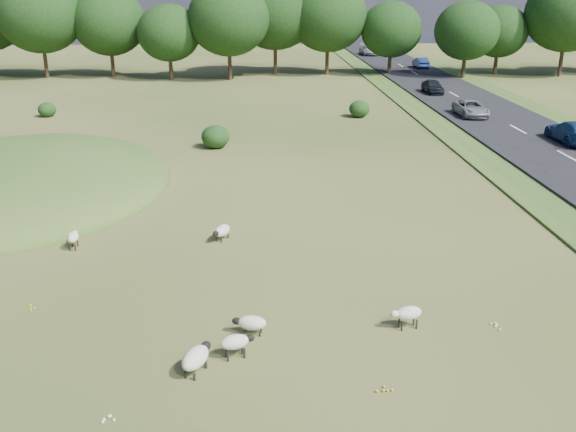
# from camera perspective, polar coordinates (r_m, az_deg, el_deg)

# --- Properties ---
(ground) EXTENTS (160.00, 160.00, 0.00)m
(ground) POSITION_cam_1_polar(r_m,az_deg,el_deg) (42.81, -3.81, 5.97)
(ground) COLOR #2E4816
(ground) RESTS_ON ground
(mound) EXTENTS (16.00, 20.00, 4.00)m
(mound) POSITION_cam_1_polar(r_m,az_deg,el_deg) (37.30, -22.72, 2.35)
(mound) COLOR #33561E
(mound) RESTS_ON ground
(road) EXTENTS (8.00, 150.00, 0.25)m
(road) POSITION_cam_1_polar(r_m,az_deg,el_deg) (55.98, 17.48, 8.54)
(road) COLOR black
(road) RESTS_ON ground
(treeline) EXTENTS (96.28, 14.66, 11.70)m
(treeline) POSITION_cam_1_polar(r_m,az_deg,el_deg) (77.10, -4.45, 17.07)
(treeline) COLOR black
(treeline) RESTS_ON ground
(shrubs) EXTENTS (27.18, 13.16, 1.53)m
(shrubs) POSITION_cam_1_polar(r_m,az_deg,el_deg) (48.65, -5.31, 8.46)
(shrubs) COLOR black
(shrubs) RESTS_ON ground
(sheep_0) EXTENTS (1.08, 0.70, 0.75)m
(sheep_0) POSITION_cam_1_polar(r_m,az_deg,el_deg) (18.94, -4.65, -11.10)
(sheep_0) COLOR beige
(sheep_0) RESTS_ON ground
(sheep_1) EXTENTS (1.12, 0.62, 0.63)m
(sheep_1) POSITION_cam_1_polar(r_m,az_deg,el_deg) (20.14, -3.32, -9.46)
(sheep_1) COLOR beige
(sheep_1) RESTS_ON ground
(sheep_2) EXTENTS (1.00, 1.38, 0.77)m
(sheep_2) POSITION_cam_1_polar(r_m,az_deg,el_deg) (18.43, -8.18, -12.33)
(sheep_2) COLOR beige
(sheep_2) RESTS_ON ground
(sheep_3) EXTENTS (0.90, 1.16, 0.66)m
(sheep_3) POSITION_cam_1_polar(r_m,az_deg,el_deg) (27.33, -5.91, -1.33)
(sheep_3) COLOR beige
(sheep_3) RESTS_ON ground
(sheep_4) EXTENTS (1.08, 0.62, 0.75)m
(sheep_4) POSITION_cam_1_polar(r_m,az_deg,el_deg) (20.70, 10.59, -8.50)
(sheep_4) COLOR beige
(sheep_4) RESTS_ON ground
(sheep_5) EXTENTS (0.48, 1.01, 0.72)m
(sheep_5) POSITION_cam_1_polar(r_m,az_deg,el_deg) (27.72, -18.56, -1.79)
(sheep_5) COLOR beige
(sheep_5) RESTS_ON ground
(car_0) EXTENTS (1.56, 3.87, 1.32)m
(car_0) POSITION_cam_1_polar(r_m,az_deg,el_deg) (65.49, 12.74, 11.19)
(car_0) COLOR black
(car_0) RESTS_ON road
(car_1) EXTENTS (1.93, 4.74, 1.37)m
(car_1) POSITION_cam_1_polar(r_m,az_deg,el_deg) (114.45, 8.00, 15.01)
(car_1) COLOR #989B9F
(car_1) RESTS_ON road
(car_3) EXTENTS (1.38, 3.95, 1.30)m
(car_3) POSITION_cam_1_polar(r_m,az_deg,el_deg) (85.65, 11.71, 13.20)
(car_3) COLOR navy
(car_3) RESTS_ON road
(car_4) EXTENTS (2.00, 4.93, 1.43)m
(car_4) POSITION_cam_1_polar(r_m,az_deg,el_deg) (47.35, 23.92, 6.86)
(car_4) COLOR navy
(car_4) RESTS_ON road
(car_5) EXTENTS (2.35, 5.10, 1.42)m
(car_5) POSITION_cam_1_polar(r_m,az_deg,el_deg) (100.80, 7.23, 14.42)
(car_5) COLOR #9FA1A7
(car_5) RESTS_ON road
(car_6) EXTENTS (2.05, 4.44, 1.23)m
(car_6) POSITION_cam_1_polar(r_m,az_deg,el_deg) (54.43, 15.96, 9.19)
(car_6) COLOR #95979B
(car_6) RESTS_ON road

